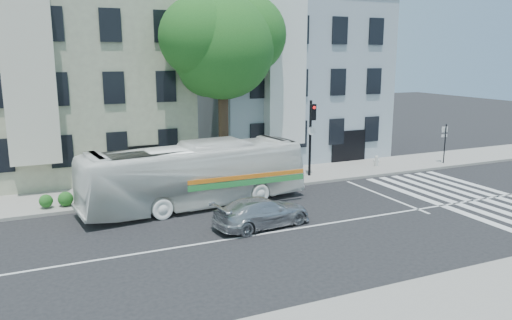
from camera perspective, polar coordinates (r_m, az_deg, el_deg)
ground at (r=21.02m, az=4.61°, el=-7.83°), size 120.00×120.00×0.00m
sidewalk_far at (r=27.96m, az=-3.29°, el=-2.65°), size 80.00×4.00×0.15m
sidewalk_near at (r=15.09m, az=19.99°, el=-16.52°), size 80.00×4.00×0.15m
building_left at (r=32.45m, az=-19.76°, el=8.40°), size 12.00×10.00×11.00m
building_right at (r=36.36m, az=3.06°, el=9.37°), size 12.00×10.00×11.00m
street_tree at (r=27.79m, az=-3.92°, el=13.40°), size 7.30×5.90×11.10m
bus at (r=23.82m, az=-6.93°, el=-1.69°), size 3.75×11.15×3.05m
sedan at (r=21.05m, az=0.71°, el=-5.98°), size 2.34×4.50×1.25m
hedge at (r=25.38m, az=-13.26°, el=-3.46°), size 8.44×2.91×0.70m
traffic_signal at (r=28.93m, az=6.34°, el=3.59°), size 0.48×0.54×4.56m
fire_hydrant at (r=32.63m, az=13.59°, el=-0.08°), size 0.40×0.27×0.69m
far_sign_pole at (r=34.71m, az=20.76°, el=2.31°), size 0.46×0.16×2.57m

